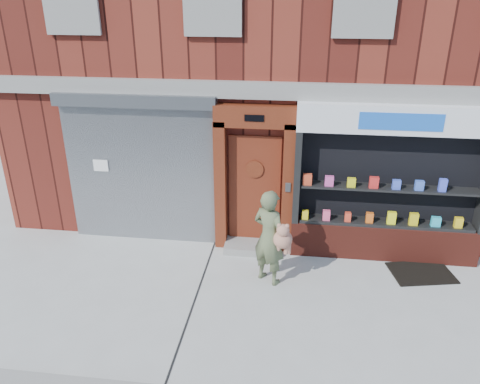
# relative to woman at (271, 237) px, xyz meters

# --- Properties ---
(ground) EXTENTS (80.00, 80.00, 0.00)m
(ground) POSITION_rel_woman_xyz_m (0.34, -0.70, -0.88)
(ground) COLOR #9E9E99
(ground) RESTS_ON ground
(building) EXTENTS (12.00, 8.16, 8.00)m
(building) POSITION_rel_woman_xyz_m (0.34, 5.30, 3.12)
(building) COLOR #4C1711
(building) RESTS_ON ground
(shutter_bay) EXTENTS (3.10, 0.30, 3.04)m
(shutter_bay) POSITION_rel_woman_xyz_m (-2.66, 1.23, 0.84)
(shutter_bay) COLOR gray
(shutter_bay) RESTS_ON ground
(red_door_bay) EXTENTS (1.52, 0.58, 2.90)m
(red_door_bay) POSITION_rel_woman_xyz_m (-0.41, 1.16, 0.58)
(red_door_bay) COLOR #541D0E
(red_door_bay) RESTS_ON ground
(pharmacy_bay) EXTENTS (3.50, 0.41, 3.00)m
(pharmacy_bay) POSITION_rel_woman_xyz_m (2.09, 1.12, 0.49)
(pharmacy_bay) COLOR maroon
(pharmacy_bay) RESTS_ON ground
(woman) EXTENTS (0.78, 0.70, 1.75)m
(woman) POSITION_rel_woman_xyz_m (0.00, 0.00, 0.00)
(woman) COLOR #576140
(woman) RESTS_ON ground
(doormat) EXTENTS (1.23, 0.98, 0.03)m
(doormat) POSITION_rel_woman_xyz_m (2.76, 0.57, -0.87)
(doormat) COLOR black
(doormat) RESTS_ON ground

